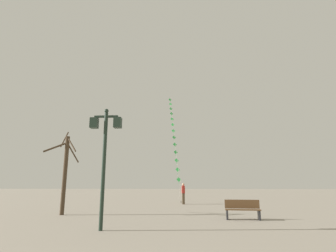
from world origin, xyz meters
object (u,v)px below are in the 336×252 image
kite_flyer (183,193)px  kite_train (174,134)px  park_bench (243,210)px  twin_lantern_lamp_post (105,144)px  bare_tree (65,170)px

kite_flyer → kite_train: bearing=0.0°
kite_train → park_bench: size_ratio=8.83×
twin_lantern_lamp_post → bare_tree: (-3.64, 4.80, -0.75)m
twin_lantern_lamp_post → bare_tree: size_ratio=0.99×
kite_flyer → bare_tree: bearing=135.1°
bare_tree → kite_train: bearing=72.9°
twin_lantern_lamp_post → bare_tree: bare_tree is taller
kite_train → park_bench: 20.64m
twin_lantern_lamp_post → kite_train: kite_train is taller
kite_train → park_bench: bearing=-78.2°
kite_train → kite_flyer: 11.38m
kite_flyer → park_bench: 10.24m
twin_lantern_lamp_post → park_bench: (5.68, 3.37, -2.65)m
kite_train → bare_tree: 19.06m
twin_lantern_lamp_post → kite_train: size_ratio=0.31×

